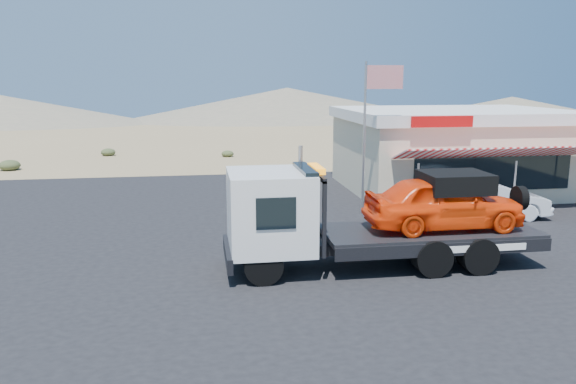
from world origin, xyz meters
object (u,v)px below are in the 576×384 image
(jerky_store, at_px, (452,149))
(flagpole, at_px, (370,121))
(white_sedan, at_px, (490,200))
(tow_truck, at_px, (375,213))

(jerky_store, xyz_separation_m, flagpole, (-5.57, -4.47, 1.77))
(jerky_store, height_order, flagpole, flagpole)
(white_sedan, xyz_separation_m, flagpole, (-4.47, 1.40, 3.02))
(white_sedan, bearing_deg, tow_truck, 130.14)
(tow_truck, xyz_separation_m, jerky_store, (7.27, 10.63, 0.39))
(tow_truck, relative_size, jerky_store, 0.86)
(jerky_store, bearing_deg, white_sedan, -100.60)
(flagpole, bearing_deg, white_sedan, -17.40)
(tow_truck, relative_size, white_sedan, 2.02)
(white_sedan, bearing_deg, jerky_store, -8.08)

